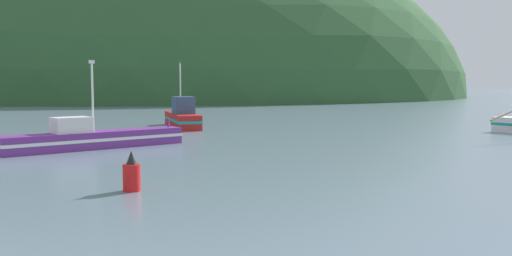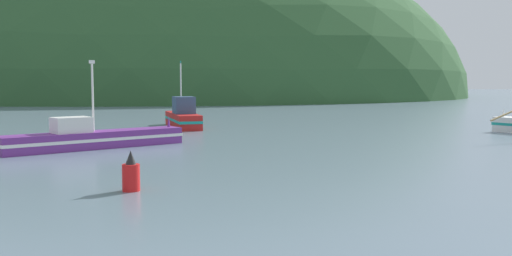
# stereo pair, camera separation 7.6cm
# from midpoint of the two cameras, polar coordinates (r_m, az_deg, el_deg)

# --- Properties ---
(hill_far_right) EXTENTS (181.01, 144.81, 97.90)m
(hill_far_right) POSITION_cam_midpoint_polar(r_m,az_deg,el_deg) (212.89, -14.77, 3.61)
(hill_far_right) COLOR #516B38
(hill_far_right) RESTS_ON ground
(hill_mid_left) EXTENTS (186.47, 149.18, 92.56)m
(hill_mid_left) POSITION_cam_midpoint_polar(r_m,az_deg,el_deg) (165.83, -12.50, 3.35)
(hill_mid_left) COLOR #2D562D
(hill_mid_left) RESTS_ON ground
(fishing_boat_purple) EXTENTS (9.15, 9.12, 5.26)m
(fishing_boat_purple) POSITION_cam_midpoint_polar(r_m,az_deg,el_deg) (34.08, -16.71, -1.02)
(fishing_boat_purple) COLOR #6B2D84
(fishing_boat_purple) RESTS_ON ground
(fishing_boat_red) EXTENTS (4.96, 8.44, 5.83)m
(fishing_boat_red) POSITION_cam_midpoint_polar(r_m,az_deg,el_deg) (48.16, -7.73, 1.13)
(fishing_boat_red) COLOR red
(fishing_boat_red) RESTS_ON ground
(channel_buoy) EXTENTS (0.64, 0.64, 1.48)m
(channel_buoy) POSITION_cam_midpoint_polar(r_m,az_deg,el_deg) (20.51, -12.95, -4.75)
(channel_buoy) COLOR red
(channel_buoy) RESTS_ON ground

